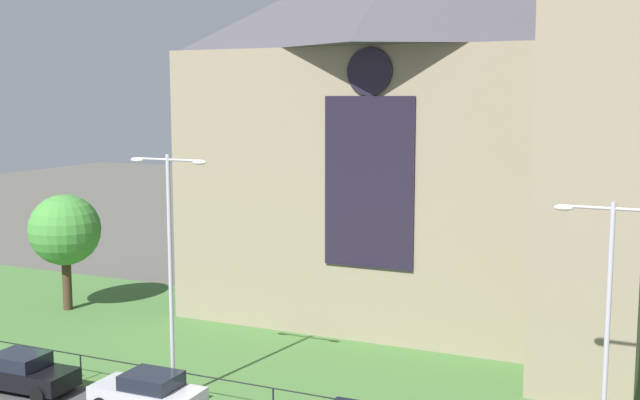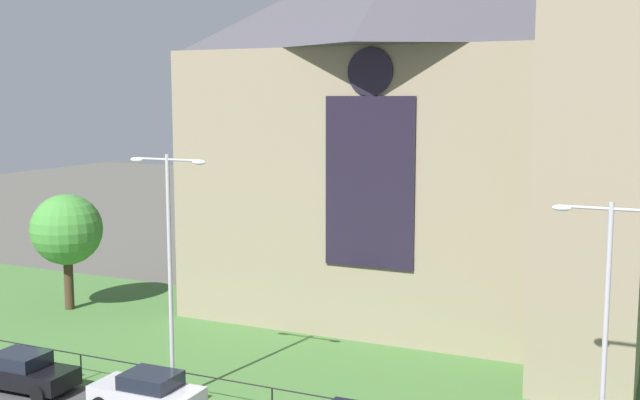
{
  "view_description": "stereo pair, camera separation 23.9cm",
  "coord_description": "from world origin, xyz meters",
  "views": [
    {
      "loc": [
        14.07,
        -21.99,
        11.68
      ],
      "look_at": [
        0.41,
        8.0,
        7.35
      ],
      "focal_mm": 44.36,
      "sensor_mm": 36.0,
      "label": 1
    },
    {
      "loc": [
        14.29,
        -21.89,
        11.68
      ],
      "look_at": [
        0.41,
        8.0,
        7.35
      ],
      "focal_mm": 44.36,
      "sensor_mm": 36.0,
      "label": 2
    }
  ],
  "objects": [
    {
      "name": "ground",
      "position": [
        0.0,
        10.0,
        0.0
      ],
      "size": [
        160.0,
        160.0,
        0.0
      ],
      "primitive_type": "plane",
      "color": "#56544C"
    },
    {
      "name": "grass_verge",
      "position": [
        0.0,
        8.0,
        0.0
      ],
      "size": [
        120.0,
        20.0,
        0.01
      ],
      "primitive_type": "cube",
      "color": "#477538",
      "rests_on": "ground"
    },
    {
      "name": "church_building",
      "position": [
        1.81,
        17.55,
        10.27
      ],
      "size": [
        23.2,
        16.2,
        26.0
      ],
      "color": "gray",
      "rests_on": "ground"
    },
    {
      "name": "iron_railing",
      "position": [
        1.03,
        2.5,
        0.99
      ],
      "size": [
        35.97,
        0.07,
        1.13
      ],
      "color": "black",
      "rests_on": "ground"
    },
    {
      "name": "tree_left_far",
      "position": [
        -16.2,
        10.88,
        4.43
      ],
      "size": [
        3.88,
        3.88,
        6.41
      ],
      "color": "#423021",
      "rests_on": "ground"
    },
    {
      "name": "streetlamp_near",
      "position": [
        -3.28,
        2.4,
        5.95
      ],
      "size": [
        3.37,
        0.26,
        9.54
      ],
      "color": "#B2B2B7",
      "rests_on": "ground"
    },
    {
      "name": "streetlamp_far",
      "position": [
        12.41,
        2.4,
        5.45
      ],
      "size": [
        3.37,
        0.26,
        8.61
      ],
      "color": "#B2B2B7",
      "rests_on": "ground"
    },
    {
      "name": "parked_car_black",
      "position": [
        -9.29,
        0.72,
        0.74
      ],
      "size": [
        4.27,
        2.16,
        1.51
      ],
      "rotation": [
        0.0,
        0.0,
        0.04
      ],
      "color": "black",
      "rests_on": "ground"
    },
    {
      "name": "parked_car_silver",
      "position": [
        -3.42,
        1.01,
        0.74
      ],
      "size": [
        4.23,
        2.09,
        1.51
      ],
      "rotation": [
        0.0,
        0.0,
        3.16
      ],
      "color": "#B7B7BC",
      "rests_on": "ground"
    }
  ]
}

